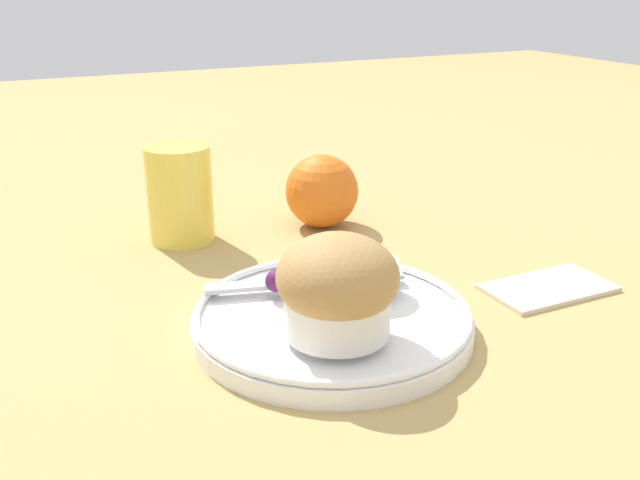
{
  "coord_description": "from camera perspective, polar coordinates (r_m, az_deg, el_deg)",
  "views": [
    {
      "loc": [
        -0.22,
        -0.42,
        0.26
      ],
      "look_at": [
        0.01,
        0.06,
        0.06
      ],
      "focal_mm": 40.0,
      "sensor_mm": 36.0,
      "label": 1
    }
  ],
  "objects": [
    {
      "name": "plate",
      "position": [
        0.54,
        1.16,
        -6.3
      ],
      "size": [
        0.21,
        0.21,
        0.02
      ],
      "color": "white",
      "rests_on": "ground_plane"
    },
    {
      "name": "cream_ramekin",
      "position": [
        0.56,
        3.75,
        -2.6
      ],
      "size": [
        0.05,
        0.05,
        0.02
      ],
      "color": "silver",
      "rests_on": "plate"
    },
    {
      "name": "juice_glass",
      "position": [
        0.72,
        -11.15,
        3.64
      ],
      "size": [
        0.06,
        0.06,
        0.1
      ],
      "color": "#EAD14C",
      "rests_on": "ground_plane"
    },
    {
      "name": "butter_knife",
      "position": [
        0.57,
        -1.23,
        -3.34
      ],
      "size": [
        0.16,
        0.06,
        0.0
      ],
      "rotation": [
        0.0,
        0.0,
        -0.26
      ],
      "color": "#B7B7BC",
      "rests_on": "plate"
    },
    {
      "name": "orange_fruit",
      "position": [
        0.75,
        0.15,
        3.93
      ],
      "size": [
        0.08,
        0.08,
        0.08
      ],
      "color": "orange",
      "rests_on": "ground_plane"
    },
    {
      "name": "berry_pair",
      "position": [
        0.56,
        -2.69,
        -3.12
      ],
      "size": [
        0.03,
        0.02,
        0.02
      ],
      "color": "#4C194C",
      "rests_on": "plate"
    },
    {
      "name": "ground_plane",
      "position": [
        0.53,
        1.38,
        -7.68
      ],
      "size": [
        3.0,
        3.0,
        0.0
      ],
      "primitive_type": "plane",
      "color": "tan"
    },
    {
      "name": "muffin",
      "position": [
        0.48,
        1.41,
        -3.8
      ],
      "size": [
        0.08,
        0.08,
        0.07
      ],
      "color": "silver",
      "rests_on": "plate"
    },
    {
      "name": "folded_napkin",
      "position": [
        0.64,
        17.8,
        -3.51
      ],
      "size": [
        0.11,
        0.06,
        0.01
      ],
      "color": "beige",
      "rests_on": "ground_plane"
    }
  ]
}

